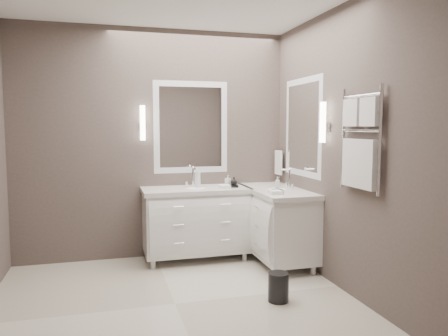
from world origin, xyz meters
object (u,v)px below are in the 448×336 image
object	(u,v)px
vanity_right	(276,220)
waste_bin	(278,287)
vanity_back	(196,219)
towel_ladder	(360,146)

from	to	relation	value
vanity_right	waste_bin	size ratio (longest dim) A/B	4.77
waste_bin	vanity_back	bearing A→B (deg)	107.65
towel_ladder	waste_bin	distance (m)	1.44
vanity_back	towel_ladder	bearing A→B (deg)	-55.90
vanity_back	towel_ladder	size ratio (longest dim) A/B	1.38
vanity_back	vanity_right	bearing A→B (deg)	-20.38
vanity_right	waste_bin	bearing A→B (deg)	-111.31
vanity_back	waste_bin	world-z (taller)	vanity_back
vanity_right	towel_ladder	world-z (taller)	towel_ladder
vanity_back	towel_ladder	world-z (taller)	towel_ladder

